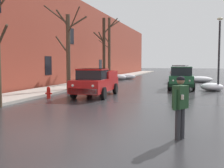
{
  "coord_description": "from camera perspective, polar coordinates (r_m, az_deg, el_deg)",
  "views": [
    {
      "loc": [
        3.72,
        -7.35,
        2.14
      ],
      "look_at": [
        -0.46,
        6.82,
        0.99
      ],
      "focal_mm": 44.36,
      "sensor_mm": 36.0,
      "label": 1
    }
  ],
  "objects": [
    {
      "name": "ground_plane",
      "position": [
        8.51,
        -10.22,
        -10.17
      ],
      "size": [
        200.0,
        200.0,
        0.0
      ],
      "primitive_type": "plane",
      "color": "#2B2B2D"
    },
    {
      "name": "left_sidewalk_slab",
      "position": [
        27.45,
        -5.72,
        0.12
      ],
      "size": [
        2.82,
        80.0,
        0.16
      ],
      "primitive_type": "cube",
      "color": "#A8A399",
      "rests_on": "ground"
    },
    {
      "name": "brick_townhouse_facade",
      "position": [
        28.24,
        -9.43,
        9.09
      ],
      "size": [
        0.63,
        80.0,
        8.92
      ],
      "color": "brown",
      "rests_on": "ground"
    },
    {
      "name": "snow_bank_near_corner_left",
      "position": [
        25.42,
        -3.24,
        0.3
      ],
      "size": [
        2.5,
        1.16,
        0.62
      ],
      "color": "white",
      "rests_on": "ground"
    },
    {
      "name": "snow_bank_along_left_kerb",
      "position": [
        31.43,
        17.56,
        0.93
      ],
      "size": [
        2.58,
        1.43,
        0.68
      ],
      "color": "white",
      "rests_on": "ground"
    },
    {
      "name": "snow_bank_mid_block_left",
      "position": [
        34.16,
        1.54,
        1.4
      ],
      "size": [
        1.62,
        1.33,
        0.67
      ],
      "color": "white",
      "rests_on": "ground"
    },
    {
      "name": "snow_bank_near_corner_right",
      "position": [
        22.36,
        19.98,
        -0.56
      ],
      "size": [
        1.66,
        1.47,
        0.6
      ],
      "color": "white",
      "rests_on": "ground"
    },
    {
      "name": "snow_bank_along_right_kerb",
      "position": [
        35.66,
        3.02,
        1.51
      ],
      "size": [
        2.27,
        1.0,
        0.65
      ],
      "color": "white",
      "rests_on": "ground"
    },
    {
      "name": "bare_tree_second_along_sidewalk",
      "position": [
        20.8,
        -9.06,
        7.23
      ],
      "size": [
        2.77,
        1.95,
        6.11
      ],
      "color": "#4C3D2D",
      "rests_on": "ground"
    },
    {
      "name": "bare_tree_mid_block",
      "position": [
        28.82,
        -1.66,
        7.32
      ],
      "size": [
        2.15,
        2.51,
        6.83
      ],
      "color": "#382B1E",
      "rests_on": "ground"
    },
    {
      "name": "bare_tree_far_down_block",
      "position": [
        30.57,
        -0.58,
        7.24
      ],
      "size": [
        2.71,
        2.73,
        7.01
      ],
      "color": "#4C3D2D",
      "rests_on": "ground"
    },
    {
      "name": "pickup_truck_red_approaching_near_lane",
      "position": [
        17.57,
        -3.46,
        0.33
      ],
      "size": [
        2.22,
        5.06,
        1.76
      ],
      "color": "red",
      "rests_on": "ground"
    },
    {
      "name": "suv_green_parked_kerbside_close",
      "position": [
        23.11,
        14.11,
        1.46
      ],
      "size": [
        2.16,
        4.68,
        1.82
      ],
      "color": "#1E5633",
      "rests_on": "ground"
    },
    {
      "name": "sedan_grey_parked_kerbside_mid",
      "position": [
        29.69,
        13.76,
        1.64
      ],
      "size": [
        2.28,
        4.32,
        1.42
      ],
      "color": "slate",
      "rests_on": "ground"
    },
    {
      "name": "suv_silver_parked_far_down_block",
      "position": [
        36.6,
        13.91,
        2.52
      ],
      "size": [
        2.4,
        4.89,
        1.82
      ],
      "color": "#B7B7BC",
      "rests_on": "ground"
    },
    {
      "name": "sedan_white_queued_behind_truck",
      "position": [
        43.3,
        14.76,
        2.46
      ],
      "size": [
        2.21,
        4.15,
        1.42
      ],
      "color": "silver",
      "rests_on": "ground"
    },
    {
      "name": "pedestrian_with_coffee",
      "position": [
        7.94,
        13.9,
        -3.66
      ],
      "size": [
        0.45,
        0.59,
        1.76
      ],
      "color": "#2D2D33",
      "rests_on": "ground"
    },
    {
      "name": "fire_hydrant",
      "position": [
        16.93,
        -12.95,
        -1.71
      ],
      "size": [
        0.42,
        0.22,
        0.71
      ],
      "color": "red",
      "rests_on": "ground"
    },
    {
      "name": "street_lamp_post",
      "position": [
        22.06,
        21.22,
        6.57
      ],
      "size": [
        0.44,
        0.24,
        5.44
      ],
      "color": "#28282D",
      "rests_on": "ground"
    }
  ]
}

